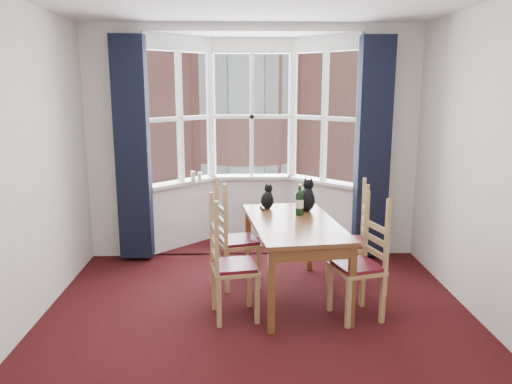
{
  "coord_description": "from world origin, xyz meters",
  "views": [
    {
      "loc": [
        -0.15,
        -3.79,
        2.08
      ],
      "look_at": [
        -0.0,
        1.05,
        1.05
      ],
      "focal_mm": 35.0,
      "sensor_mm": 36.0,
      "label": 1
    }
  ],
  "objects_px": {
    "chair_left_far": "(230,243)",
    "wine_bottle": "(300,202)",
    "dining_table": "(294,230)",
    "chair_right_far": "(355,244)",
    "cat_right": "(307,198)",
    "chair_left_near": "(225,269)",
    "chair_right_near": "(366,267)",
    "cat_left": "(267,199)",
    "candle_short": "(200,176)",
    "candle_tall": "(193,176)"
  },
  "relations": [
    {
      "from": "chair_left_far",
      "to": "wine_bottle",
      "type": "height_order",
      "value": "wine_bottle"
    },
    {
      "from": "dining_table",
      "to": "chair_left_far",
      "type": "xyz_separation_m",
      "value": [
        -0.64,
        0.31,
        -0.22
      ]
    },
    {
      "from": "chair_left_far",
      "to": "wine_bottle",
      "type": "distance_m",
      "value": 0.85
    },
    {
      "from": "chair_right_far",
      "to": "cat_right",
      "type": "distance_m",
      "value": 0.69
    },
    {
      "from": "chair_left_near",
      "to": "chair_left_far",
      "type": "bearing_deg",
      "value": 87.59
    },
    {
      "from": "chair_left_far",
      "to": "chair_right_near",
      "type": "height_order",
      "value": "same"
    },
    {
      "from": "chair_left_near",
      "to": "cat_left",
      "type": "xyz_separation_m",
      "value": [
        0.44,
        0.98,
        0.42
      ]
    },
    {
      "from": "cat_left",
      "to": "chair_left_near",
      "type": "bearing_deg",
      "value": -113.98
    },
    {
      "from": "cat_left",
      "to": "candle_short",
      "type": "height_order",
      "value": "cat_left"
    },
    {
      "from": "chair_right_far",
      "to": "candle_short",
      "type": "relative_size",
      "value": 8.25
    },
    {
      "from": "chair_left_near",
      "to": "cat_left",
      "type": "distance_m",
      "value": 1.15
    },
    {
      "from": "dining_table",
      "to": "chair_left_near",
      "type": "bearing_deg",
      "value": -146.64
    },
    {
      "from": "chair_left_far",
      "to": "chair_right_far",
      "type": "relative_size",
      "value": 1.0
    },
    {
      "from": "cat_right",
      "to": "chair_right_near",
      "type": "bearing_deg",
      "value": -63.04
    },
    {
      "from": "chair_right_near",
      "to": "candle_short",
      "type": "bearing_deg",
      "value": 127.65
    },
    {
      "from": "chair_right_far",
      "to": "candle_tall",
      "type": "relative_size",
      "value": 7.12
    },
    {
      "from": "dining_table",
      "to": "wine_bottle",
      "type": "relative_size",
      "value": 5.0
    },
    {
      "from": "dining_table",
      "to": "chair_left_near",
      "type": "height_order",
      "value": "chair_left_near"
    },
    {
      "from": "candle_tall",
      "to": "wine_bottle",
      "type": "bearing_deg",
      "value": -50.25
    },
    {
      "from": "chair_right_near",
      "to": "chair_right_far",
      "type": "bearing_deg",
      "value": 85.77
    },
    {
      "from": "chair_right_near",
      "to": "chair_right_far",
      "type": "height_order",
      "value": "same"
    },
    {
      "from": "chair_right_near",
      "to": "cat_right",
      "type": "xyz_separation_m",
      "value": [
        -0.44,
        0.86,
        0.45
      ]
    },
    {
      "from": "chair_left_far",
      "to": "cat_right",
      "type": "bearing_deg",
      "value": 8.29
    },
    {
      "from": "dining_table",
      "to": "candle_short",
      "type": "bearing_deg",
      "value": 121.37
    },
    {
      "from": "dining_table",
      "to": "candle_tall",
      "type": "relative_size",
      "value": 12.42
    },
    {
      "from": "cat_left",
      "to": "wine_bottle",
      "type": "relative_size",
      "value": 0.84
    },
    {
      "from": "chair_left_near",
      "to": "cat_left",
      "type": "bearing_deg",
      "value": 66.02
    },
    {
      "from": "wine_bottle",
      "to": "candle_tall",
      "type": "height_order",
      "value": "wine_bottle"
    },
    {
      "from": "chair_left_far",
      "to": "cat_left",
      "type": "bearing_deg",
      "value": 29.78
    },
    {
      "from": "cat_left",
      "to": "candle_short",
      "type": "xyz_separation_m",
      "value": [
        -0.82,
        1.19,
        0.04
      ]
    },
    {
      "from": "wine_bottle",
      "to": "candle_short",
      "type": "distance_m",
      "value": 1.88
    },
    {
      "from": "chair_right_near",
      "to": "chair_right_far",
      "type": "relative_size",
      "value": 1.0
    },
    {
      "from": "chair_right_near",
      "to": "chair_left_far",
      "type": "bearing_deg",
      "value": 149.25
    },
    {
      "from": "dining_table",
      "to": "cat_left",
      "type": "relative_size",
      "value": 5.95
    },
    {
      "from": "chair_left_far",
      "to": "chair_right_near",
      "type": "xyz_separation_m",
      "value": [
        1.25,
        -0.74,
        0.0
      ]
    },
    {
      "from": "dining_table",
      "to": "wine_bottle",
      "type": "distance_m",
      "value": 0.34
    },
    {
      "from": "chair_right_far",
      "to": "candle_short",
      "type": "distance_m",
      "value": 2.32
    },
    {
      "from": "wine_bottle",
      "to": "cat_left",
      "type": "bearing_deg",
      "value": 135.68
    },
    {
      "from": "cat_left",
      "to": "candle_tall",
      "type": "distance_m",
      "value": 1.47
    },
    {
      "from": "chair_left_far",
      "to": "candle_tall",
      "type": "relative_size",
      "value": 7.12
    },
    {
      "from": "cat_left",
      "to": "wine_bottle",
      "type": "height_order",
      "value": "wine_bottle"
    },
    {
      "from": "dining_table",
      "to": "chair_left_near",
      "type": "relative_size",
      "value": 1.74
    },
    {
      "from": "cat_right",
      "to": "candle_short",
      "type": "distance_m",
      "value": 1.79
    },
    {
      "from": "chair_left_near",
      "to": "cat_right",
      "type": "xyz_separation_m",
      "value": [
        0.84,
        0.87,
        0.45
      ]
    },
    {
      "from": "chair_right_near",
      "to": "candle_short",
      "type": "relative_size",
      "value": 8.25
    },
    {
      "from": "candle_short",
      "to": "chair_right_near",
      "type": "bearing_deg",
      "value": -52.35
    },
    {
      "from": "candle_tall",
      "to": "chair_right_near",
      "type": "bearing_deg",
      "value": -50.62
    },
    {
      "from": "candle_short",
      "to": "chair_right_far",
      "type": "bearing_deg",
      "value": -40.91
    },
    {
      "from": "cat_right",
      "to": "candle_short",
      "type": "xyz_separation_m",
      "value": [
        -1.23,
        1.3,
        0.0
      ]
    },
    {
      "from": "dining_table",
      "to": "cat_right",
      "type": "relative_size",
      "value": 4.53
    }
  ]
}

